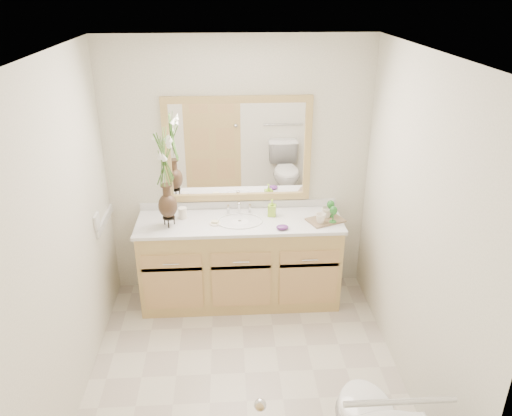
{
  "coord_description": "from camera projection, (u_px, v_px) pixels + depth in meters",
  "views": [
    {
      "loc": [
        -0.1,
        -3.0,
        2.78
      ],
      "look_at": [
        0.13,
        0.65,
        1.12
      ],
      "focal_mm": 35.0,
      "sensor_mm": 36.0,
      "label": 1
    }
  ],
  "objects": [
    {
      "name": "door",
      "position": [
        189.0,
        407.0,
        2.29
      ],
      "size": [
        0.8,
        0.03,
        2.0
      ],
      "primitive_type": "cube",
      "color": "tan",
      "rests_on": "floor"
    },
    {
      "name": "vanity",
      "position": [
        240.0,
        262.0,
        4.64
      ],
      "size": [
        1.8,
        0.55,
        0.8
      ],
      "color": "tan",
      "rests_on": "floor"
    },
    {
      "name": "soap_bottle",
      "position": [
        272.0,
        209.0,
        4.53
      ],
      "size": [
        0.08,
        0.08,
        0.14
      ],
      "primitive_type": "imported",
      "rotation": [
        0.0,
        0.0,
        -0.22
      ],
      "color": "#95CB2F",
      "rests_on": "counter"
    },
    {
      "name": "purple_dish",
      "position": [
        282.0,
        227.0,
        4.3
      ],
      "size": [
        0.13,
        0.12,
        0.04
      ],
      "primitive_type": "ellipsoid",
      "rotation": [
        0.0,
        0.0,
        -0.34
      ],
      "color": "#58246D",
      "rests_on": "counter"
    },
    {
      "name": "floor",
      "position": [
        245.0,
        373.0,
        3.89
      ],
      "size": [
        2.6,
        2.6,
        0.0
      ],
      "primitive_type": "plane",
      "color": "beige",
      "rests_on": "ground"
    },
    {
      "name": "wall_front",
      "position": [
        254.0,
        373.0,
        2.21
      ],
      "size": [
        2.4,
        0.02,
        2.4
      ],
      "primitive_type": "cube",
      "color": "white",
      "rests_on": "floor"
    },
    {
      "name": "tumbler",
      "position": [
        183.0,
        213.0,
        4.49
      ],
      "size": [
        0.08,
        0.08,
        0.1
      ],
      "primitive_type": "cylinder",
      "color": "white",
      "rests_on": "counter"
    },
    {
      "name": "flower_vase",
      "position": [
        165.0,
        167.0,
        4.15
      ],
      "size": [
        0.19,
        0.19,
        0.8
      ],
      "rotation": [
        0.0,
        0.0,
        0.17
      ],
      "color": "black",
      "rests_on": "counter"
    },
    {
      "name": "sink",
      "position": [
        240.0,
        227.0,
        4.47
      ],
      "size": [
        0.38,
        0.34,
        0.23
      ],
      "color": "white",
      "rests_on": "counter"
    },
    {
      "name": "switch_plate",
      "position": [
        97.0,
        221.0,
        4.11
      ],
      "size": [
        0.02,
        0.12,
        0.12
      ],
      "primitive_type": "cube",
      "color": "white",
      "rests_on": "wall_left"
    },
    {
      "name": "goblet_back",
      "position": [
        331.0,
        206.0,
        4.47
      ],
      "size": [
        0.07,
        0.07,
        0.15
      ],
      "color": "#257025",
      "rests_on": "tray"
    },
    {
      "name": "wall_left",
      "position": [
        64.0,
        242.0,
        3.33
      ],
      "size": [
        0.02,
        2.6,
        2.4
      ],
      "primitive_type": "cube",
      "color": "white",
      "rests_on": "floor"
    },
    {
      "name": "mug_left",
      "position": [
        321.0,
        218.0,
        4.37
      ],
      "size": [
        0.1,
        0.1,
        0.09
      ],
      "primitive_type": "imported",
      "rotation": [
        0.0,
        0.0,
        0.18
      ],
      "color": "white",
      "rests_on": "tray"
    },
    {
      "name": "tray",
      "position": [
        325.0,
        220.0,
        4.45
      ],
      "size": [
        0.37,
        0.31,
        0.02
      ],
      "primitive_type": "cube",
      "rotation": [
        0.0,
        0.0,
        0.4
      ],
      "color": "brown",
      "rests_on": "counter"
    },
    {
      "name": "counter",
      "position": [
        240.0,
        222.0,
        4.47
      ],
      "size": [
        1.84,
        0.57,
        0.03
      ],
      "primitive_type": "cube",
      "color": "silver",
      "rests_on": "vanity"
    },
    {
      "name": "mug_right",
      "position": [
        327.0,
        212.0,
        4.48
      ],
      "size": [
        0.13,
        0.13,
        0.1
      ],
      "primitive_type": "imported",
      "rotation": [
        0.0,
        0.0,
        0.7
      ],
      "color": "white",
      "rests_on": "tray"
    },
    {
      "name": "grab_bar",
      "position": [
        400.0,
        402.0,
        2.38
      ],
      "size": [
        0.55,
        0.03,
        0.03
      ],
      "primitive_type": "cylinder",
      "rotation": [
        0.0,
        1.57,
        0.0
      ],
      "color": "silver",
      "rests_on": "wall_front"
    },
    {
      "name": "goblet_front",
      "position": [
        333.0,
        211.0,
        4.36
      ],
      "size": [
        0.07,
        0.07,
        0.15
      ],
      "color": "#257025",
      "rests_on": "tray"
    },
    {
      "name": "mirror",
      "position": [
        238.0,
        150.0,
        4.47
      ],
      "size": [
        1.32,
        0.04,
        0.97
      ],
      "color": "white",
      "rests_on": "wall_back"
    },
    {
      "name": "soap_dish",
      "position": [
        215.0,
        223.0,
        4.39
      ],
      "size": [
        0.1,
        0.1,
        0.03
      ],
      "color": "white",
      "rests_on": "counter"
    },
    {
      "name": "wall_back",
      "position": [
        238.0,
        171.0,
        4.57
      ],
      "size": [
        2.4,
        0.02,
        2.4
      ],
      "primitive_type": "cube",
      "color": "white",
      "rests_on": "floor"
    },
    {
      "name": "wall_right",
      "position": [
        416.0,
        232.0,
        3.46
      ],
      "size": [
        0.02,
        2.6,
        2.4
      ],
      "primitive_type": "cube",
      "color": "white",
      "rests_on": "floor"
    },
    {
      "name": "ceiling",
      "position": [
        241.0,
        54.0,
        2.89
      ],
      "size": [
        2.4,
        2.6,
        0.02
      ],
      "primitive_type": "cube",
      "color": "white",
      "rests_on": "wall_back"
    }
  ]
}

